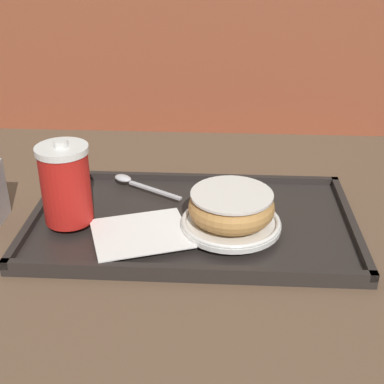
{
  "coord_description": "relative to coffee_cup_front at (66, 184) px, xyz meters",
  "views": [
    {
      "loc": [
        0.07,
        -0.79,
        1.2
      ],
      "look_at": [
        0.03,
        -0.03,
        0.81
      ],
      "focal_mm": 50.0,
      "sensor_mm": 36.0,
      "label": 1
    }
  ],
  "objects": [
    {
      "name": "serving_tray",
      "position": [
        0.19,
        0.03,
        -0.08
      ],
      "size": [
        0.53,
        0.31,
        0.02
      ],
      "color": "#282321",
      "rests_on": "cafe_table"
    },
    {
      "name": "donut_chocolate_glazed",
      "position": [
        0.26,
        -0.01,
        -0.03
      ],
      "size": [
        0.13,
        0.13,
        0.05
      ],
      "color": "tan",
      "rests_on": "plate_with_chocolate_donut"
    },
    {
      "name": "coffee_cup_front",
      "position": [
        0.0,
        0.0,
        0.0
      ],
      "size": [
        0.08,
        0.08,
        0.14
      ],
      "color": "red",
      "rests_on": "serving_tray"
    },
    {
      "name": "plate_with_chocolate_donut",
      "position": [
        0.26,
        -0.01,
        -0.06
      ],
      "size": [
        0.16,
        0.16,
        0.01
      ],
      "color": "white",
      "rests_on": "serving_tray"
    },
    {
      "name": "spoon",
      "position": [
        0.08,
        0.13,
        -0.06
      ],
      "size": [
        0.13,
        0.09,
        0.01
      ],
      "rotation": [
        0.0,
        0.0,
        2.59
      ],
      "color": "silver",
      "rests_on": "serving_tray"
    },
    {
      "name": "cafe_table",
      "position": [
        0.16,
        0.06,
        -0.26
      ],
      "size": [
        0.96,
        0.81,
        0.75
      ],
      "color": "brown",
      "rests_on": "ground_plane"
    },
    {
      "name": "napkin_paper",
      "position": [
        0.12,
        -0.04,
        -0.06
      ],
      "size": [
        0.18,
        0.16,
        0.0
      ],
      "rotation": [
        0.0,
        0.0,
        0.33
      ],
      "color": "white",
      "rests_on": "serving_tray"
    },
    {
      "name": "booth_bench",
      "position": [
        0.11,
        0.93,
        -0.52
      ],
      "size": [
        1.45,
        0.44,
        1.0
      ],
      "color": "brown",
      "rests_on": "ground_plane"
    }
  ]
}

